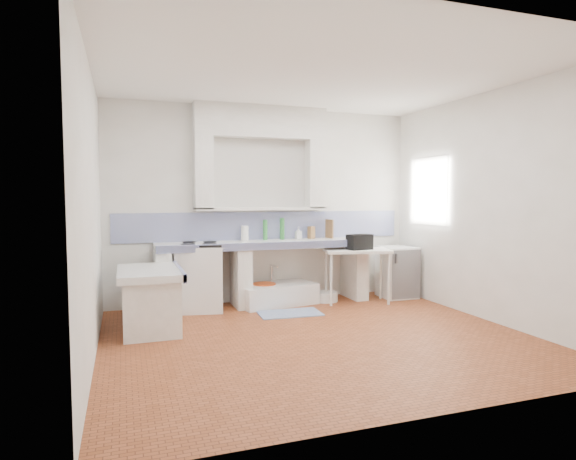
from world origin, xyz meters
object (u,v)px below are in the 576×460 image
object	(u,v)px
sink	(276,295)
fridge	(397,272)
side_table	(357,276)
stove	(200,278)

from	to	relation	value
sink	fridge	world-z (taller)	fridge
side_table	fridge	size ratio (longest dim) A/B	1.20
sink	fridge	size ratio (longest dim) A/B	1.43
stove	side_table	distance (m)	2.23
fridge	side_table	bearing A→B (deg)	-169.10
sink	fridge	bearing A→B (deg)	-14.25
stove	side_table	world-z (taller)	stove
stove	fridge	xyz separation A→B (m)	(2.95, -0.15, -0.05)
fridge	stove	bearing A→B (deg)	178.88
side_table	stove	bearing A→B (deg)	-172.94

